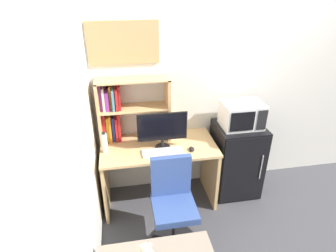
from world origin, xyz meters
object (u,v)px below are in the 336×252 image
object	(u,v)px
wall_corkboard	(123,43)
keyboard	(163,152)
desk_chair	(173,209)
computer_mouse	(192,149)
microwave	(242,115)
water_bottle	(105,143)
monitor	(162,129)
mini_fridge	(236,159)
hutch_bookshelf	(122,109)

from	to	relation	value
wall_corkboard	keyboard	bearing A→B (deg)	-55.92
desk_chair	computer_mouse	bearing A→B (deg)	57.49
microwave	water_bottle	bearing A→B (deg)	-177.18
monitor	water_bottle	size ratio (longest dim) A/B	2.23
microwave	desk_chair	distance (m)	1.29
water_bottle	wall_corkboard	bearing A→B (deg)	51.30
mini_fridge	water_bottle	bearing A→B (deg)	-177.30
computer_mouse	mini_fridge	distance (m)	0.74
hutch_bookshelf	wall_corkboard	world-z (taller)	wall_corkboard
keyboard	wall_corkboard	size ratio (longest dim) A/B	0.59
water_bottle	wall_corkboard	size ratio (longest dim) A/B	0.33
computer_mouse	microwave	xyz separation A→B (m)	(0.62, 0.21, 0.26)
hutch_bookshelf	computer_mouse	xyz separation A→B (m)	(0.70, -0.37, -0.36)
hutch_bookshelf	microwave	world-z (taller)	hutch_bookshelf
microwave	computer_mouse	bearing A→B (deg)	-161.69
monitor	computer_mouse	distance (m)	0.39
water_bottle	wall_corkboard	distance (m)	1.04
hutch_bookshelf	monitor	bearing A→B (deg)	-32.93
desk_chair	wall_corkboard	xyz separation A→B (m)	(-0.35, 0.93, 1.42)
hutch_bookshelf	desk_chair	bearing A→B (deg)	-63.34
monitor	wall_corkboard	bearing A→B (deg)	132.28
keyboard	wall_corkboard	bearing A→B (deg)	124.08
hutch_bookshelf	microwave	distance (m)	1.34
monitor	computer_mouse	world-z (taller)	monitor
mini_fridge	wall_corkboard	distance (m)	1.89
microwave	desk_chair	size ratio (longest dim) A/B	0.48
mini_fridge	desk_chair	bearing A→B (deg)	-144.31
monitor	water_bottle	world-z (taller)	monitor
computer_mouse	hutch_bookshelf	bearing A→B (deg)	152.31
hutch_bookshelf	water_bottle	size ratio (longest dim) A/B	3.25
hutch_bookshelf	desk_chair	distance (m)	1.17
microwave	wall_corkboard	bearing A→B (deg)	167.93
hutch_bookshelf	wall_corkboard	size ratio (longest dim) A/B	1.07
monitor	mini_fridge	size ratio (longest dim) A/B	0.58
monitor	desk_chair	xyz separation A→B (m)	(0.01, -0.56, -0.59)
monitor	wall_corkboard	world-z (taller)	wall_corkboard
computer_mouse	desk_chair	distance (m)	0.65
computer_mouse	desk_chair	size ratio (longest dim) A/B	0.09
computer_mouse	water_bottle	world-z (taller)	water_bottle
monitor	keyboard	distance (m)	0.25
keyboard	desk_chair	bearing A→B (deg)	-86.60
wall_corkboard	microwave	bearing A→B (deg)	-12.07
keyboard	water_bottle	xyz separation A→B (m)	(-0.59, 0.13, 0.10)
computer_mouse	desk_chair	xyz separation A→B (m)	(-0.29, -0.45, -0.37)
hutch_bookshelf	keyboard	world-z (taller)	hutch_bookshelf
keyboard	mini_fridge	world-z (taller)	mini_fridge
computer_mouse	water_bottle	distance (m)	0.92
hutch_bookshelf	computer_mouse	size ratio (longest dim) A/B	8.86
monitor	microwave	xyz separation A→B (m)	(0.92, 0.10, 0.04)
hutch_bookshelf	water_bottle	distance (m)	0.41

